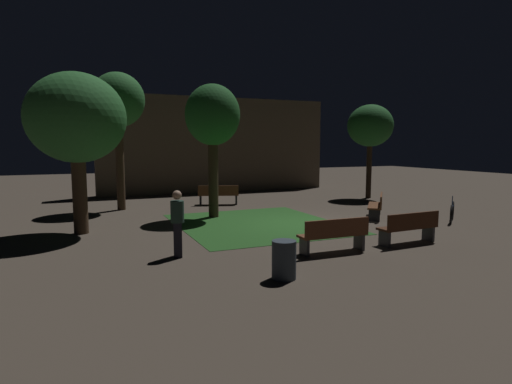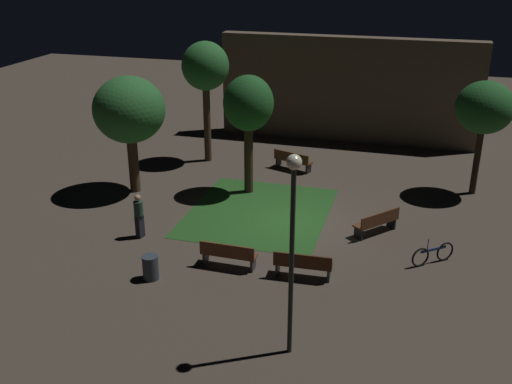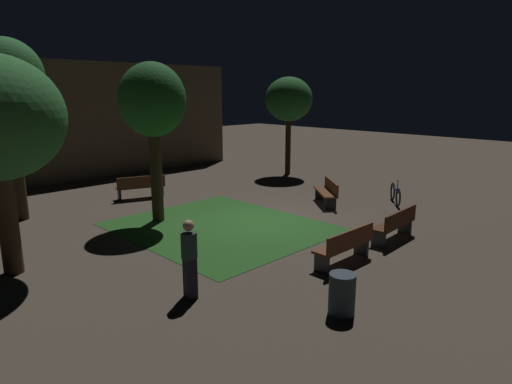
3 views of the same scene
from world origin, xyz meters
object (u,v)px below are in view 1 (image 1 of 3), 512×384
(bench_path_side, at_px, (377,205))
(bicycle, at_px, (452,212))
(bench_front_right, at_px, (334,234))
(bench_back_row, at_px, (218,194))
(bench_by_lamp, at_px, (410,227))
(tree_tall_center, at_px, (213,118))
(tree_near_wall, at_px, (370,126))
(trash_bin, at_px, (284,260))
(pedestrian, at_px, (178,222))
(tree_right_canopy, at_px, (76,119))
(tree_lawn_side, at_px, (118,102))

(bench_path_side, relative_size, bicycle, 1.28)
(bench_front_right, relative_size, bench_back_row, 0.97)
(bench_by_lamp, bearing_deg, tree_tall_center, 119.87)
(tree_near_wall, distance_m, trash_bin, 14.35)
(bicycle, distance_m, pedestrian, 9.95)
(trash_bin, height_order, bicycle, bicycle)
(trash_bin, relative_size, bicycle, 0.60)
(bench_path_side, distance_m, tree_right_canopy, 10.58)
(tree_near_wall, xyz_separation_m, tree_lawn_side, (-11.93, 0.84, 0.80))
(tree_right_canopy, relative_size, tree_lawn_side, 0.86)
(bench_front_right, relative_size, pedestrian, 1.12)
(tree_tall_center, distance_m, trash_bin, 8.27)
(tree_right_canopy, xyz_separation_m, trash_bin, (3.68, -6.34, -3.04))
(bench_by_lamp, relative_size, tree_tall_center, 0.37)
(bench_path_side, height_order, tree_tall_center, tree_tall_center)
(tree_near_wall, bearing_deg, pedestrian, -147.05)
(bench_by_lamp, height_order, bench_path_side, same)
(tree_tall_center, relative_size, trash_bin, 6.24)
(tree_right_canopy, bearing_deg, tree_lawn_side, 69.97)
(tree_near_wall, relative_size, bicycle, 3.57)
(bench_by_lamp, bearing_deg, tree_lawn_side, 124.72)
(tree_right_canopy, xyz_separation_m, tree_tall_center, (4.58, 1.19, 0.24))
(tree_right_canopy, bearing_deg, bench_path_side, -7.62)
(bench_by_lamp, xyz_separation_m, trash_bin, (-4.48, -1.31, -0.09))
(bench_front_right, relative_size, bicycle, 1.38)
(bench_by_lamp, distance_m, tree_tall_center, 7.85)
(trash_bin, bearing_deg, tree_near_wall, 45.16)
(tree_tall_center, bearing_deg, bicycle, -29.50)
(bench_path_side, bearing_deg, trash_bin, -142.02)
(tree_lawn_side, height_order, bicycle, tree_lawn_side)
(bench_by_lamp, xyz_separation_m, tree_near_wall, (5.38, 8.60, 3.11))
(tree_tall_center, bearing_deg, tree_near_wall, 14.90)
(tree_lawn_side, relative_size, bicycle, 4.27)
(bench_back_row, distance_m, tree_tall_center, 4.55)
(tree_lawn_side, relative_size, trash_bin, 7.15)
(bicycle, bearing_deg, trash_bin, -158.10)
(bench_back_row, relative_size, tree_tall_center, 0.38)
(tree_right_canopy, relative_size, bicycle, 3.67)
(tree_right_canopy, bearing_deg, tree_near_wall, 14.80)
(bench_back_row, xyz_separation_m, tree_tall_center, (-1.18, -3.02, 3.19))
(tree_right_canopy, relative_size, trash_bin, 6.16)
(trash_bin, bearing_deg, pedestrian, 122.30)
(trash_bin, height_order, pedestrian, pedestrian)
(bench_back_row, bearing_deg, trash_bin, -101.20)
(tree_right_canopy, distance_m, pedestrian, 5.08)
(bench_front_right, height_order, tree_near_wall, tree_near_wall)
(pedestrian, bearing_deg, tree_tall_center, 63.70)
(bench_path_side, distance_m, tree_lawn_side, 10.96)
(bench_back_row, bearing_deg, bench_front_right, -90.11)
(tree_tall_center, xyz_separation_m, pedestrian, (-2.49, -5.04, -2.82))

